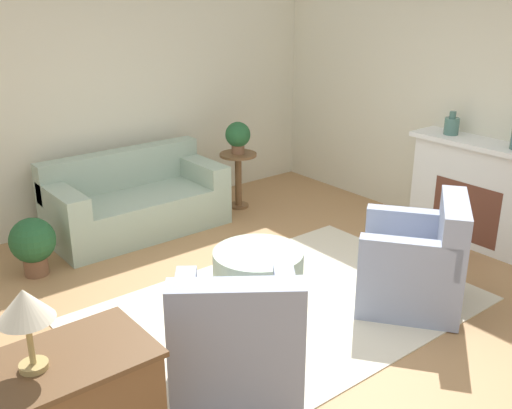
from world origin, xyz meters
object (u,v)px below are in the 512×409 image
Objects in this scene: armchair_right at (417,265)px; potted_plant_on_side_table at (238,136)px; armchair_left at (236,346)px; side_table at (238,172)px; vase_mantel_near at (452,125)px; ottoman_table at (258,270)px; couch at (136,203)px; potted_plant_floor at (33,243)px; table_lamp at (25,308)px.

armchair_right is 2.85m from potted_plant_on_side_table.
armchair_left is 1.69× the size of side_table.
side_table is (0.25, 2.79, 0.08)m from armchair_right.
ottoman_table is at bearing 178.69° from vase_mantel_near.
couch is 1.31m from potted_plant_floor.
table_lamp reaches higher than ottoman_table.
potted_plant_floor is (-2.31, 2.55, -0.04)m from armchair_right.
side_table is at bearing 40.37° from table_lamp.
side_table reaches higher than ottoman_table.
side_table is 2.57m from potted_plant_floor.
couch is at bearing 109.92° from armchair_right.
potted_plant_on_side_table reaches higher than couch.
ottoman_table is 1.79× the size of table_lamp.
couch is at bearing 74.21° from armchair_left.
ottoman_table is (-1.01, 0.86, -0.07)m from armchair_right.
table_lamp is (-2.17, -0.98, 0.88)m from ottoman_table.
armchair_right is 2.04× the size of potted_plant_floor.
couch is at bearing 55.13° from table_lamp.
potted_plant_on_side_table is at bearing 84.92° from armchair_right.
table_lamp is at bearing -108.01° from potted_plant_floor.
side_table is at bearing 56.97° from ottoman_table.
potted_plant_on_side_table is at bearing 52.62° from armchair_left.
armchair_right is at bearing -95.08° from side_table.
armchair_left is 3.58m from vase_mantel_near.
vase_mantel_near is 2.38m from potted_plant_on_side_table.
armchair_right is at bearing -47.84° from potted_plant_floor.
armchair_left is 1.49× the size of ottoman_table.
vase_mantel_near is (2.57, -2.12, 0.87)m from couch.
ottoman_table is 2.31m from side_table.
armchair_left is (-0.83, -2.92, 0.05)m from couch.
armchair_left is 3.51m from side_table.
side_table is 0.44m from potted_plant_on_side_table.
potted_plant_on_side_table is 2.63m from potted_plant_floor.
table_lamp is at bearing -174.57° from armchair_left.
vase_mantel_near is (1.26, -1.99, 0.74)m from side_table.
armchair_left is at bearing -127.38° from potted_plant_on_side_table.
couch is 1.43m from potted_plant_on_side_table.
potted_plant_floor is at bearing -174.64° from side_table.
table_lamp is (-1.30, -0.12, 0.81)m from armchair_left.
vase_mantel_near reaches higher than ottoman_table.
side_table is (1.26, 1.94, 0.14)m from ottoman_table.
table_lamp is (-4.69, -0.92, -0.01)m from vase_mantel_near.
potted_plant_on_side_table is at bearing 0.00° from side_table.
couch is 2.07m from ottoman_table.
armchair_left is at bearing -166.75° from vase_mantel_near.
armchair_right is at bearing -40.30° from ottoman_table.
couch reaches higher than ottoman_table.
potted_plant_on_side_table reaches higher than ottoman_table.
ottoman_table is at bearing 139.70° from armchair_right.
armchair_right is 1.89m from vase_mantel_near.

